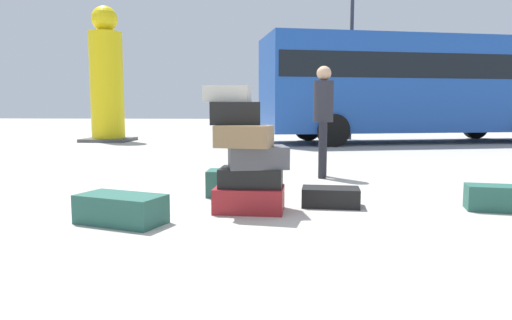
% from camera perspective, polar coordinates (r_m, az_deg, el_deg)
% --- Properties ---
extents(ground_plane, '(80.00, 80.00, 0.00)m').
position_cam_1_polar(ground_plane, '(5.04, -0.83, -5.70)').
color(ground_plane, '#ADA89E').
extents(suitcase_tower, '(0.89, 0.67, 1.29)m').
position_cam_1_polar(suitcase_tower, '(4.72, -1.16, 0.15)').
color(suitcase_tower, maroon).
rests_on(suitcase_tower, ground).
extents(suitcase_teal_foreground_far, '(0.89, 0.64, 0.27)m').
position_cam_1_polar(suitcase_teal_foreground_far, '(4.45, -16.34, -5.83)').
color(suitcase_teal_foreground_far, '#26594C').
rests_on(suitcase_teal_foreground_far, ground).
extents(suitcase_teal_white_trunk, '(0.81, 0.43, 0.26)m').
position_cam_1_polar(suitcase_teal_white_trunk, '(5.43, 28.50, -4.20)').
color(suitcase_teal_white_trunk, '#26594C').
rests_on(suitcase_teal_white_trunk, ground).
extents(suitcase_teal_upright_blue, '(0.80, 0.38, 0.31)m').
position_cam_1_polar(suitcase_teal_upright_blue, '(5.58, -1.94, -2.87)').
color(suitcase_teal_upright_blue, '#26594C').
rests_on(suitcase_teal_upright_blue, ground).
extents(suitcase_black_right_side, '(0.63, 0.39, 0.20)m').
position_cam_1_polar(suitcase_black_right_side, '(5.08, 9.19, -4.52)').
color(suitcase_black_right_side, black).
rests_on(suitcase_black_right_side, ground).
extents(suitcase_cream_foreground_near, '(0.26, 0.42, 0.51)m').
position_cam_1_polar(suitcase_cream_foreground_near, '(6.92, -2.08, -0.22)').
color(suitcase_cream_foreground_near, beige).
rests_on(suitcase_cream_foreground_near, ground).
extents(person_bearded_onlooker, '(0.30, 0.34, 1.69)m').
position_cam_1_polar(person_bearded_onlooker, '(7.09, 8.32, 5.97)').
color(person_bearded_onlooker, black).
rests_on(person_bearded_onlooker, ground).
extents(yellow_dummy_statue, '(1.44, 1.44, 4.22)m').
position_cam_1_polar(yellow_dummy_statue, '(15.53, -17.96, 9.17)').
color(yellow_dummy_statue, yellow).
rests_on(yellow_dummy_statue, ground).
extents(parked_bus, '(9.65, 4.66, 3.15)m').
position_cam_1_polar(parked_bus, '(15.21, 19.01, 9.01)').
color(parked_bus, '#1E4CA5').
rests_on(parked_bus, ground).
extents(lamp_post, '(0.36, 0.36, 5.54)m').
position_cam_1_polar(lamp_post, '(16.10, 11.76, 15.63)').
color(lamp_post, '#333338').
rests_on(lamp_post, ground).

